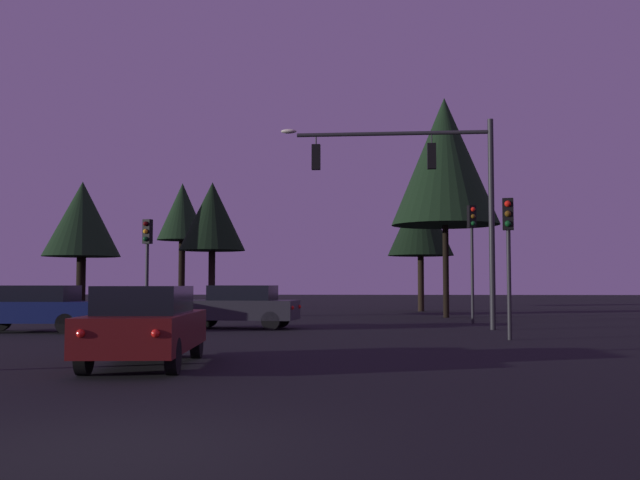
{
  "coord_description": "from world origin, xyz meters",
  "views": [
    {
      "loc": [
        2.46,
        -6.91,
        1.55
      ],
      "look_at": [
        0.48,
        20.73,
        3.2
      ],
      "focal_mm": 42.06,
      "sensor_mm": 36.0,
      "label": 1
    }
  ],
  "objects_px": {
    "traffic_light_corner_left": "(472,240)",
    "car_nearside_lane": "(146,324)",
    "car_crossing_left": "(240,306)",
    "tree_center_horizon": "(212,217)",
    "traffic_light_median": "(508,239)",
    "traffic_signal_mast_arm": "(430,182)",
    "tree_right_cluster": "(445,161)",
    "tree_left_far": "(420,220)",
    "tree_behind_sign": "(182,213)",
    "traffic_light_corner_right": "(147,250)",
    "car_crossing_right": "(34,308)",
    "tree_lot_edge": "(82,220)"
  },
  "relations": [
    {
      "from": "traffic_signal_mast_arm",
      "to": "tree_behind_sign",
      "type": "distance_m",
      "value": 25.05
    },
    {
      "from": "tree_behind_sign",
      "to": "tree_right_cluster",
      "type": "xyz_separation_m",
      "value": [
        15.58,
        -11.16,
        1.28
      ]
    },
    {
      "from": "traffic_light_median",
      "to": "car_crossing_right",
      "type": "xyz_separation_m",
      "value": [
        -14.87,
        2.42,
        -2.04
      ]
    },
    {
      "from": "traffic_light_corner_right",
      "to": "car_crossing_right",
      "type": "bearing_deg",
      "value": -130.99
    },
    {
      "from": "traffic_light_median",
      "to": "car_nearside_lane",
      "type": "distance_m",
      "value": 11.14
    },
    {
      "from": "tree_right_cluster",
      "to": "car_nearside_lane",
      "type": "bearing_deg",
      "value": -109.65
    },
    {
      "from": "car_crossing_left",
      "to": "tree_center_horizon",
      "type": "bearing_deg",
      "value": 107.94
    },
    {
      "from": "traffic_light_median",
      "to": "tree_left_far",
      "type": "relative_size",
      "value": 0.53
    },
    {
      "from": "traffic_light_corner_left",
      "to": "tree_center_horizon",
      "type": "distance_m",
      "value": 13.16
    },
    {
      "from": "car_crossing_left",
      "to": "tree_center_horizon",
      "type": "relative_size",
      "value": 0.65
    },
    {
      "from": "traffic_light_corner_right",
      "to": "traffic_light_median",
      "type": "xyz_separation_m",
      "value": [
        12.11,
        -5.6,
        0.02
      ]
    },
    {
      "from": "traffic_light_corner_right",
      "to": "tree_center_horizon",
      "type": "relative_size",
      "value": 0.6
    },
    {
      "from": "tree_lot_edge",
      "to": "car_crossing_right",
      "type": "bearing_deg",
      "value": -76.62
    },
    {
      "from": "traffic_light_corner_left",
      "to": "tree_right_cluster",
      "type": "xyz_separation_m",
      "value": [
        -0.52,
        5.57,
        4.09
      ]
    },
    {
      "from": "traffic_signal_mast_arm",
      "to": "traffic_light_corner_left",
      "type": "height_order",
      "value": "traffic_signal_mast_arm"
    },
    {
      "from": "tree_behind_sign",
      "to": "tree_lot_edge",
      "type": "height_order",
      "value": "tree_behind_sign"
    },
    {
      "from": "tree_center_horizon",
      "to": "traffic_light_median",
      "type": "bearing_deg",
      "value": -51.23
    },
    {
      "from": "tree_right_cluster",
      "to": "tree_left_far",
      "type": "bearing_deg",
      "value": 94.57
    },
    {
      "from": "traffic_light_median",
      "to": "tree_lot_edge",
      "type": "distance_m",
      "value": 21.02
    },
    {
      "from": "tree_right_cluster",
      "to": "traffic_light_corner_right",
      "type": "bearing_deg",
      "value": -143.34
    },
    {
      "from": "traffic_light_corner_right",
      "to": "car_nearside_lane",
      "type": "relative_size",
      "value": 0.85
    },
    {
      "from": "car_crossing_left",
      "to": "tree_behind_sign",
      "type": "relative_size",
      "value": 0.53
    },
    {
      "from": "tree_left_far",
      "to": "tree_lot_edge",
      "type": "bearing_deg",
      "value": -146.83
    },
    {
      "from": "traffic_light_corner_right",
      "to": "tree_behind_sign",
      "type": "xyz_separation_m",
      "value": [
        -3.86,
        19.88,
        3.32
      ]
    },
    {
      "from": "traffic_light_corner_left",
      "to": "car_nearside_lane",
      "type": "height_order",
      "value": "traffic_light_corner_left"
    },
    {
      "from": "traffic_signal_mast_arm",
      "to": "car_nearside_lane",
      "type": "relative_size",
      "value": 1.61
    },
    {
      "from": "traffic_signal_mast_arm",
      "to": "tree_lot_edge",
      "type": "relative_size",
      "value": 1.19
    },
    {
      "from": "traffic_light_corner_right",
      "to": "car_crossing_right",
      "type": "relative_size",
      "value": 0.89
    },
    {
      "from": "traffic_signal_mast_arm",
      "to": "car_nearside_lane",
      "type": "distance_m",
      "value": 14.37
    },
    {
      "from": "car_crossing_left",
      "to": "car_crossing_right",
      "type": "relative_size",
      "value": 0.96
    },
    {
      "from": "traffic_light_corner_right",
      "to": "tree_lot_edge",
      "type": "relative_size",
      "value": 0.63
    },
    {
      "from": "traffic_light_median",
      "to": "traffic_signal_mast_arm",
      "type": "bearing_deg",
      "value": 110.74
    },
    {
      "from": "traffic_light_corner_right",
      "to": "tree_right_cluster",
      "type": "relative_size",
      "value": 0.38
    },
    {
      "from": "car_nearside_lane",
      "to": "car_crossing_right",
      "type": "distance_m",
      "value": 11.87
    },
    {
      "from": "traffic_light_median",
      "to": "tree_right_cluster",
      "type": "distance_m",
      "value": 15.04
    },
    {
      "from": "car_nearside_lane",
      "to": "tree_behind_sign",
      "type": "distance_m",
      "value": 34.17
    },
    {
      "from": "traffic_light_corner_right",
      "to": "tree_right_cluster",
      "type": "xyz_separation_m",
      "value": [
        11.72,
        8.72,
        4.6
      ]
    },
    {
      "from": "traffic_signal_mast_arm",
      "to": "traffic_light_median",
      "type": "height_order",
      "value": "traffic_signal_mast_arm"
    },
    {
      "from": "car_crossing_left",
      "to": "traffic_light_corner_left",
      "type": "bearing_deg",
      "value": 24.25
    },
    {
      "from": "tree_center_horizon",
      "to": "tree_right_cluster",
      "type": "distance_m",
      "value": 11.53
    },
    {
      "from": "car_nearside_lane",
      "to": "tree_right_cluster",
      "type": "relative_size",
      "value": 0.44
    },
    {
      "from": "traffic_light_corner_left",
      "to": "car_nearside_lane",
      "type": "distance_m",
      "value": 18.26
    },
    {
      "from": "traffic_light_median",
      "to": "tree_lot_edge",
      "type": "bearing_deg",
      "value": 144.96
    },
    {
      "from": "car_nearside_lane",
      "to": "car_crossing_left",
      "type": "height_order",
      "value": "same"
    },
    {
      "from": "tree_center_horizon",
      "to": "tree_lot_edge",
      "type": "height_order",
      "value": "tree_center_horizon"
    },
    {
      "from": "traffic_light_corner_right",
      "to": "traffic_light_median",
      "type": "height_order",
      "value": "traffic_light_median"
    },
    {
      "from": "tree_behind_sign",
      "to": "tree_lot_edge",
      "type": "bearing_deg",
      "value": -95.04
    },
    {
      "from": "traffic_signal_mast_arm",
      "to": "traffic_light_corner_left",
      "type": "relative_size",
      "value": 1.58
    },
    {
      "from": "traffic_signal_mast_arm",
      "to": "traffic_light_median",
      "type": "relative_size",
      "value": 1.87
    },
    {
      "from": "traffic_light_corner_left",
      "to": "car_nearside_lane",
      "type": "xyz_separation_m",
      "value": [
        -8.25,
        -16.09,
        -2.52
      ]
    }
  ]
}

